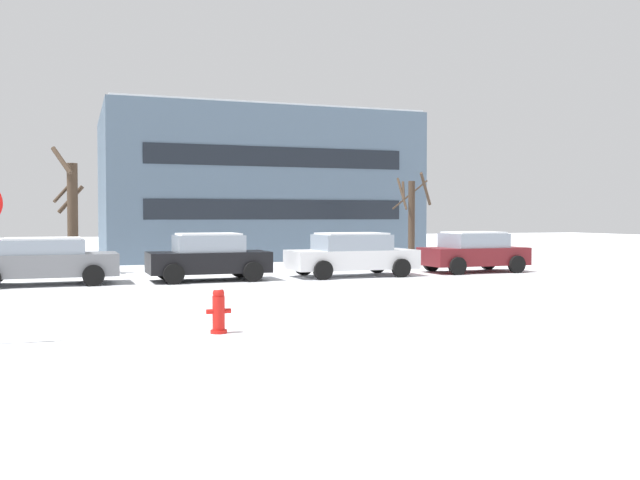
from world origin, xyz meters
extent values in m
plane|color=white|center=(0.00, 0.00, 0.00)|extent=(120.00, 120.00, 0.00)
cube|color=silver|center=(0.00, 3.01, 0.00)|extent=(80.00, 8.03, 0.00)
cylinder|color=red|center=(1.05, -2.52, 0.03)|extent=(0.30, 0.30, 0.06)
cylinder|color=red|center=(1.05, -2.52, 0.36)|extent=(0.22, 0.22, 0.60)
sphere|color=red|center=(1.05, -2.52, 0.71)|extent=(0.21, 0.21, 0.21)
cylinder|color=red|center=(0.89, -2.52, 0.39)|extent=(0.12, 0.09, 0.09)
cylinder|color=red|center=(1.21, -2.52, 0.39)|extent=(0.12, 0.09, 0.09)
sphere|color=white|center=(1.05, -2.52, 0.76)|extent=(0.15, 0.15, 0.15)
cube|color=slate|center=(-2.25, 7.97, 0.61)|extent=(4.37, 1.96, 0.68)
cube|color=#8C99A8|center=(-2.25, 7.97, 1.16)|extent=(2.42, 1.78, 0.43)
cube|color=white|center=(-2.25, 7.97, 1.41)|extent=(2.20, 1.64, 0.06)
cylinder|color=black|center=(-0.86, 8.96, 0.32)|extent=(0.64, 0.23, 0.64)
cylinder|color=black|center=(-0.83, 7.04, 0.32)|extent=(0.64, 0.23, 0.64)
cube|color=black|center=(2.73, 7.66, 0.60)|extent=(3.87, 1.82, 0.67)
cube|color=#8C99A8|center=(2.73, 7.66, 1.21)|extent=(2.14, 1.65, 0.54)
cube|color=white|center=(2.73, 7.66, 1.51)|extent=(1.95, 1.52, 0.06)
cylinder|color=black|center=(3.96, 8.58, 0.32)|extent=(0.64, 0.23, 0.64)
cylinder|color=black|center=(4.00, 6.79, 0.32)|extent=(0.64, 0.23, 0.64)
cylinder|color=black|center=(1.47, 8.53, 0.32)|extent=(0.64, 0.23, 0.64)
cylinder|color=black|center=(1.50, 6.74, 0.32)|extent=(0.64, 0.23, 0.64)
cube|color=white|center=(7.71, 7.65, 0.60)|extent=(4.42, 1.98, 0.65)
cube|color=#8C99A8|center=(7.71, 7.65, 1.19)|extent=(2.45, 1.79, 0.53)
cube|color=white|center=(7.71, 7.65, 1.48)|extent=(2.22, 1.65, 0.06)
cylinder|color=black|center=(9.12, 8.65, 0.32)|extent=(0.64, 0.23, 0.64)
cylinder|color=black|center=(9.16, 6.71, 0.32)|extent=(0.64, 0.23, 0.64)
cylinder|color=black|center=(6.27, 8.60, 0.32)|extent=(0.64, 0.23, 0.64)
cylinder|color=black|center=(6.31, 6.66, 0.32)|extent=(0.64, 0.23, 0.64)
cube|color=maroon|center=(12.70, 7.85, 0.60)|extent=(3.89, 1.87, 0.65)
cube|color=#8C99A8|center=(12.70, 7.85, 1.19)|extent=(2.15, 1.69, 0.52)
cube|color=white|center=(12.70, 7.85, 1.48)|extent=(1.96, 1.56, 0.06)
cylinder|color=black|center=(13.94, 8.79, 0.32)|extent=(0.64, 0.23, 0.64)
cylinder|color=black|center=(13.97, 6.95, 0.32)|extent=(0.64, 0.23, 0.64)
cylinder|color=black|center=(11.43, 8.74, 0.32)|extent=(0.64, 0.23, 0.64)
cylinder|color=black|center=(11.46, 6.91, 0.32)|extent=(0.64, 0.23, 0.64)
cylinder|color=#423326|center=(-1.40, 11.92, 2.00)|extent=(0.37, 0.37, 3.99)
cylinder|color=#423326|center=(-1.71, 12.22, 2.97)|extent=(0.73, 0.76, 0.81)
cylinder|color=#423326|center=(-1.74, 11.63, 4.06)|extent=(0.78, 0.89, 1.03)
cylinder|color=#423326|center=(-1.46, 12.33, 2.70)|extent=(0.96, 0.29, 1.06)
cylinder|color=#423326|center=(11.94, 11.44, 1.78)|extent=(0.28, 0.28, 3.55)
cylinder|color=#423326|center=(12.36, 11.01, 3.21)|extent=(1.01, 0.99, 1.33)
cylinder|color=#423326|center=(11.62, 11.57, 3.15)|extent=(0.41, 0.76, 0.83)
cylinder|color=#423326|center=(12.20, 12.12, 3.01)|extent=(1.44, 0.61, 1.27)
cylinder|color=#423326|center=(11.50, 11.45, 3.03)|extent=(0.13, 0.96, 1.36)
cube|color=slate|center=(7.47, 21.09, 3.59)|extent=(15.08, 10.44, 7.18)
cube|color=white|center=(7.47, 21.09, 7.23)|extent=(14.78, 10.23, 0.10)
cube|color=black|center=(7.47, 15.85, 2.39)|extent=(12.06, 0.04, 0.90)
cube|color=black|center=(7.47, 15.85, 4.79)|extent=(12.06, 0.04, 0.90)
camera|label=1|loc=(-1.35, -14.75, 2.07)|focal=39.19mm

